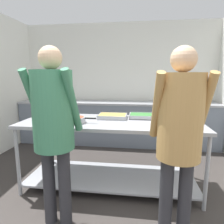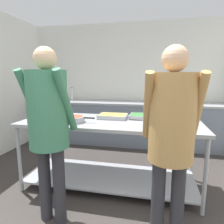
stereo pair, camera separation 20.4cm
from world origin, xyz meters
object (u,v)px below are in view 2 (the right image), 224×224
Objects in this scene: sauce_pan at (73,119)px; serving_tray_roast at (113,116)px; plate_stack at (52,117)px; guest_serving_left at (48,119)px; guest_serving_right at (171,128)px; water_bottle at (72,94)px; serving_tray_vegetables at (145,117)px; broccoli_bowl at (173,117)px.

sauce_pan is 0.56m from serving_tray_roast.
guest_serving_left is (0.37, -0.73, 0.15)m from plate_stack.
serving_tray_roast is at bearing 16.02° from plate_stack.
water_bottle is at bearing 127.07° from guest_serving_right.
sauce_pan is 1.32m from guest_serving_right.
plate_stack is 1.69m from guest_serving_right.
serving_tray_vegetables is 0.24× the size of guest_serving_left.
sauce_pan is 0.25× the size of guest_serving_right.
broccoli_bowl is (0.80, 0.04, 0.02)m from serving_tray_roast.
guest_serving_left is 5.84× the size of water_bottle.
serving_tray_vegetables reaches higher than plate_stack.
water_bottle is at bearing 105.30° from plate_stack.
sauce_pan is at bearing -66.33° from water_bottle.
plate_stack is 0.76× the size of water_bottle.
serving_tray_vegetables is at bearing 49.95° from guest_serving_left.
broccoli_bowl is (0.36, -0.03, 0.02)m from serving_tray_vegetables.
broccoli_bowl is 0.14× the size of guest_serving_right.
serving_tray_vegetables is at bearing 9.15° from serving_tray_roast.
sauce_pan is at bearing -154.80° from serving_tray_vegetables.
guest_serving_left reaches higher than plate_stack.
water_bottle reaches higher than serving_tray_vegetables.
serving_tray_vegetables is (0.88, 0.41, -0.01)m from sauce_pan.
guest_serving_right is at bearing -27.33° from plate_stack.
sauce_pan reaches higher than serving_tray_vegetables.
serving_tray_roast is 0.22× the size of guest_serving_left.
guest_serving_right reaches higher than serving_tray_vegetables.
water_bottle is (-2.12, 1.63, 0.12)m from broccoli_bowl.
serving_tray_vegetables is at bearing 25.20° from sauce_pan.
water_bottle is (-1.76, 1.60, 0.14)m from serving_tray_vegetables.
water_bottle is at bearing 113.67° from sauce_pan.
serving_tray_vegetables is at bearing 13.63° from plate_stack.
serving_tray_roast is at bearing -177.04° from broccoli_bowl.
guest_serving_left reaches higher than water_bottle.
water_bottle reaches higher than serving_tray_roast.
sauce_pan is 1.01× the size of serving_tray_vegetables.
sauce_pan is 0.63m from guest_serving_left.
serving_tray_roast is 0.80m from broccoli_bowl.
sauce_pan is 1.10× the size of serving_tray_roast.
water_bottle is at bearing 108.76° from guest_serving_left.
guest_serving_right is at bearing -2.24° from guest_serving_left.
guest_serving_right reaches higher than plate_stack.
broccoli_bowl reaches higher than serving_tray_roast.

